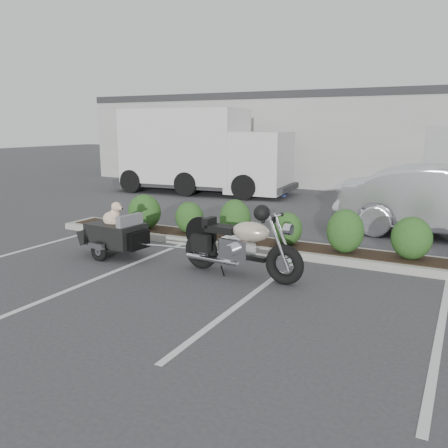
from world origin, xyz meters
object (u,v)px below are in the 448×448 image
at_px(pet_trailer, 115,233).
at_px(dumpster, 265,179).
at_px(delivery_truck, 203,153).
at_px(sedan, 448,202).
at_px(motorcycle, 240,246).

relative_size(pet_trailer, dumpster, 0.92).
distance_m(pet_trailer, delivery_truck, 9.42).
height_order(sedan, delivery_truck, delivery_truck).
bearing_deg(pet_trailer, motorcycle, 4.57).
bearing_deg(motorcycle, pet_trailer, -175.43).
bearing_deg(sedan, delivery_truck, 64.08).
distance_m(motorcycle, sedan, 5.85).
xyz_separation_m(motorcycle, dumpster, (-3.55, 9.61, 0.05)).
height_order(motorcycle, dumpster, motorcycle).
height_order(pet_trailer, delivery_truck, delivery_truck).
bearing_deg(pet_trailer, delivery_truck, 114.24).
relative_size(motorcycle, pet_trailer, 1.25).
relative_size(motorcycle, sedan, 0.47).
relative_size(dumpster, delivery_truck, 0.29).
bearing_deg(sedan, motorcycle, 146.37).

